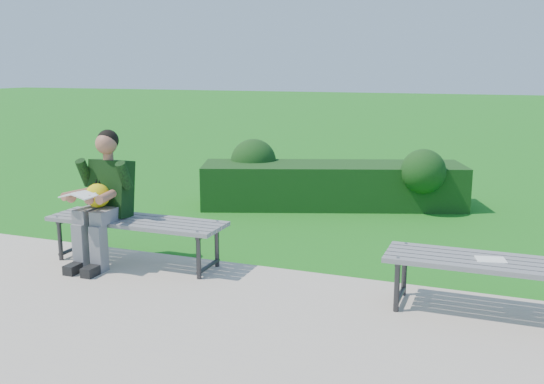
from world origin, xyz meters
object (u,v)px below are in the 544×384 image
bench_right (504,268)px  seated_boy (103,194)px  bench_left (136,225)px  hedge (330,181)px  paper_sheet (491,260)px

bench_right → seated_boy: (-3.68, 0.02, 0.30)m
bench_left → bench_right: same height
hedge → bench_right: hedge is taller
seated_boy → bench_left: bearing=17.4°
hedge → bench_left: bearing=-108.6°
bench_right → seated_boy: bearing=179.7°
bench_left → bench_right: size_ratio=1.00×
bench_left → paper_sheet: bench_left is taller
bench_left → bench_right: (3.38, -0.11, 0.00)m
bench_left → seated_boy: seated_boy is taller
bench_right → paper_sheet: size_ratio=7.22×
seated_boy → hedge: bearing=67.3°
bench_left → paper_sheet: (3.28, -0.11, 0.06)m
hedge → seated_boy: seated_boy is taller
hedge → bench_right: bearing=-55.2°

